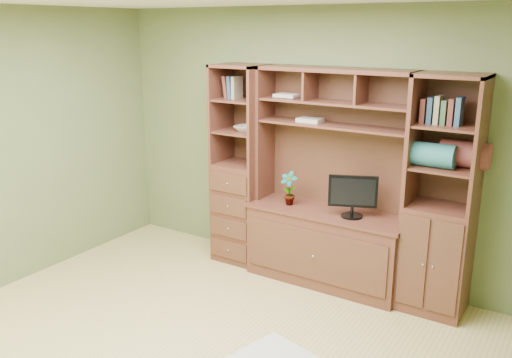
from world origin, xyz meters
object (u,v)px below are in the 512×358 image
Objects in this scene: monitor at (353,189)px; center_hutch at (328,181)px; left_tower at (241,165)px; right_tower at (441,198)px.

center_hutch is at bearing 149.35° from monitor.
left_tower is 1.27m from monitor.
monitor is (-0.76, -0.07, -0.03)m from right_tower.
left_tower and right_tower have the same top height.
center_hutch is 1.00× the size of right_tower.
monitor is at bearing -3.38° from left_tower.
monitor is at bearing -174.34° from right_tower.
right_tower is 3.81× the size of monitor.
left_tower is at bearing 177.71° from center_hutch.
left_tower is at bearing 153.40° from monitor.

